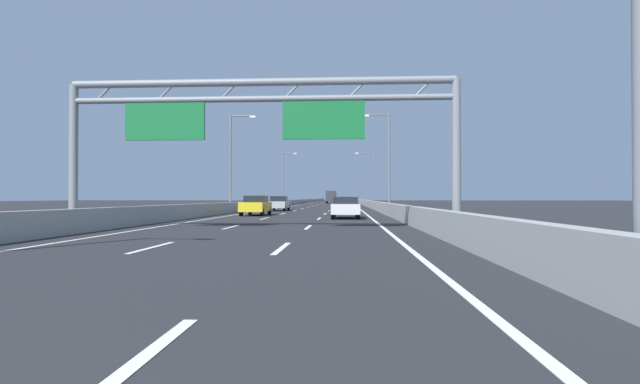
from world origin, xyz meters
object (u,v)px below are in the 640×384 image
at_px(yellow_car, 256,205).
at_px(red_car, 346,202).
at_px(streetlamp_right_far, 368,175).
at_px(white_car, 346,207).
at_px(streetlamp_right_mid, 387,156).
at_px(streetlamp_left_mid, 233,156).
at_px(sign_gantry, 257,115).
at_px(box_truck, 331,196).
at_px(silver_car, 279,203).
at_px(streetlamp_left_far, 284,175).

bearing_deg(yellow_car, red_car, 75.16).
relative_size(streetlamp_right_far, white_car, 2.06).
distance_m(streetlamp_right_mid, white_car, 15.20).
bearing_deg(white_car, streetlamp_left_mid, 128.28).
bearing_deg(streetlamp_right_mid, sign_gantry, -106.45).
xyz_separation_m(streetlamp_right_mid, white_car, (-3.94, -13.93, -4.65)).
bearing_deg(streetlamp_left_mid, box_truck, 83.94).
bearing_deg(yellow_car, sign_gantry, -78.98).
relative_size(sign_gantry, silver_car, 3.78).
xyz_separation_m(streetlamp_left_mid, streetlamp_right_mid, (14.93, 0.00, 0.00)).
bearing_deg(silver_car, yellow_car, -90.09).
height_order(streetlamp_left_mid, streetlamp_right_mid, same).
xyz_separation_m(silver_car, box_truck, (3.36, 66.56, 0.87)).
height_order(sign_gantry, white_car, sign_gantry).
relative_size(streetlamp_right_mid, box_truck, 1.15).
height_order(streetlamp_left_mid, yellow_car, streetlamp_left_mid).
bearing_deg(white_car, sign_gantry, -107.22).
height_order(streetlamp_right_far, red_car, streetlamp_right_far).
xyz_separation_m(streetlamp_right_far, white_car, (-3.94, -52.28, -4.65)).
bearing_deg(streetlamp_right_far, sign_gantry, -96.78).
height_order(streetlamp_right_far, yellow_car, streetlamp_right_far).
relative_size(streetlamp_left_mid, white_car, 2.06).
xyz_separation_m(streetlamp_right_mid, yellow_car, (-10.89, -9.14, -4.61)).
bearing_deg(streetlamp_left_mid, red_car, 57.51).
relative_size(sign_gantry, red_car, 3.55).
height_order(sign_gantry, streetlamp_right_far, streetlamp_right_far).
xyz_separation_m(streetlamp_right_mid, box_truck, (-7.51, 69.94, -3.76)).
relative_size(streetlamp_right_mid, yellow_car, 2.16).
distance_m(sign_gantry, red_car, 43.59).
bearing_deg(streetlamp_left_mid, streetlamp_right_mid, 0.00).
bearing_deg(yellow_car, silver_car, 89.91).
bearing_deg(streetlamp_left_mid, streetlamp_left_far, 90.00).
xyz_separation_m(sign_gantry, silver_car, (-3.23, 29.23, -4.04)).
bearing_deg(yellow_car, white_car, -34.60).
distance_m(white_car, silver_car, 18.64).
distance_m(streetlamp_right_mid, silver_car, 12.28).
distance_m(silver_car, box_truck, 66.65).
height_order(white_car, silver_car, silver_car).
relative_size(white_car, silver_car, 1.06).
xyz_separation_m(streetlamp_right_far, red_car, (-3.86, -20.96, -4.62)).
bearing_deg(sign_gantry, white_car, 72.78).
distance_m(streetlamp_left_mid, white_car, 18.34).
height_order(sign_gantry, box_truck, sign_gantry).
distance_m(sign_gantry, box_truck, 95.84).
bearing_deg(red_car, white_car, -90.14).
relative_size(streetlamp_left_far, white_car, 2.06).
relative_size(streetlamp_right_far, box_truck, 1.15).
relative_size(streetlamp_right_mid, streetlamp_right_far, 1.00).
relative_size(white_car, yellow_car, 1.05).
distance_m(streetlamp_right_far, silver_car, 36.91).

